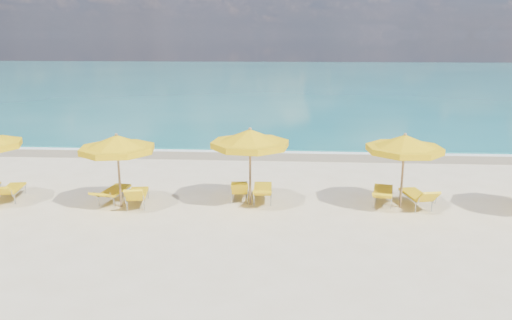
{
  "coord_description": "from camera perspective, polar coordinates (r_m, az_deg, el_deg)",
  "views": [
    {
      "loc": [
        1.11,
        -15.19,
        5.4
      ],
      "look_at": [
        0.0,
        1.5,
        1.2
      ],
      "focal_mm": 35.0,
      "sensor_mm": 36.0,
      "label": 1
    }
  ],
  "objects": [
    {
      "name": "ground_plane",
      "position": [
        16.15,
        -0.35,
        -5.43
      ],
      "size": [
        120.0,
        120.0,
        0.0
      ],
      "primitive_type": "plane",
      "color": "beige"
    },
    {
      "name": "ocean",
      "position": [
        63.43,
        2.82,
        9.19
      ],
      "size": [
        120.0,
        80.0,
        0.3
      ],
      "primitive_type": "cube",
      "color": "#146C70",
      "rests_on": "ground"
    },
    {
      "name": "wet_sand_band",
      "position": [
        23.25,
        0.96,
        0.66
      ],
      "size": [
        120.0,
        2.6,
        0.01
      ],
      "primitive_type": "cube",
      "color": "tan",
      "rests_on": "ground"
    },
    {
      "name": "foam_line",
      "position": [
        24.03,
        1.06,
        1.11
      ],
      "size": [
        120.0,
        1.2,
        0.03
      ],
      "primitive_type": "cube",
      "color": "white",
      "rests_on": "ground"
    },
    {
      "name": "whitecap_near",
      "position": [
        33.4,
        -8.57,
        4.63
      ],
      "size": [
        14.0,
        0.36,
        0.05
      ],
      "primitive_type": "cube",
      "color": "white",
      "rests_on": "ground"
    },
    {
      "name": "whitecap_far",
      "position": [
        40.15,
        13.72,
        5.96
      ],
      "size": [
        18.0,
        0.3,
        0.05
      ],
      "primitive_type": "cube",
      "color": "white",
      "rests_on": "ground"
    },
    {
      "name": "umbrella_2",
      "position": [
        16.22,
        -15.6,
        1.73
      ],
      "size": [
        2.86,
        2.86,
        2.43
      ],
      "rotation": [
        0.0,
        0.0,
        -0.22
      ],
      "color": "#9C784E",
      "rests_on": "ground"
    },
    {
      "name": "umbrella_3",
      "position": [
        15.82,
        -0.69,
        2.4
      ],
      "size": [
        3.1,
        3.1,
        2.57
      ],
      "rotation": [
        0.0,
        0.0,
        0.26
      ],
      "color": "#9C784E",
      "rests_on": "ground"
    },
    {
      "name": "umbrella_4",
      "position": [
        16.24,
        16.62,
        1.74
      ],
      "size": [
        3.05,
        3.05,
        2.45
      ],
      "rotation": [
        0.0,
        0.0,
        -0.32
      ],
      "color": "#9C784E",
      "rests_on": "ground"
    },
    {
      "name": "lounger_1_right",
      "position": [
        18.78,
        -26.13,
        -3.44
      ],
      "size": [
        0.86,
        1.77,
        0.75
      ],
      "rotation": [
        0.0,
        0.0,
        0.18
      ],
      "color": "#A5A8AD",
      "rests_on": "ground"
    },
    {
      "name": "lounger_2_left",
      "position": [
        17.28,
        -15.91,
        -3.92
      ],
      "size": [
        0.83,
        1.91,
        0.67
      ],
      "rotation": [
        0.0,
        0.0,
        -0.13
      ],
      "color": "#A5A8AD",
      "rests_on": "ground"
    },
    {
      "name": "lounger_2_right",
      "position": [
        16.73,
        -13.37,
        -4.33
      ],
      "size": [
        0.88,
        1.81,
        0.85
      ],
      "rotation": [
        0.0,
        0.0,
        0.17
      ],
      "color": "#A5A8AD",
      "rests_on": "ground"
    },
    {
      "name": "lounger_3_left",
      "position": [
        16.94,
        -1.92,
        -3.73
      ],
      "size": [
        0.75,
        1.72,
        0.83
      ],
      "rotation": [
        0.0,
        0.0,
        0.11
      ],
      "color": "#A5A8AD",
      "rests_on": "ground"
    },
    {
      "name": "lounger_3_right",
      "position": [
        16.76,
        0.78,
        -3.89
      ],
      "size": [
        0.68,
        1.93,
        0.71
      ],
      "rotation": [
        0.0,
        0.0,
        0.04
      ],
      "color": "#A5A8AD",
      "rests_on": "ground"
    },
    {
      "name": "lounger_4_left",
      "position": [
        17.0,
        14.27,
        -4.07
      ],
      "size": [
        1.01,
        2.03,
        0.71
      ],
      "rotation": [
        0.0,
        0.0,
        -0.21
      ],
      "color": "#A5A8AD",
      "rests_on": "ground"
    },
    {
      "name": "lounger_4_right",
      "position": [
        16.99,
        17.82,
        -4.34
      ],
      "size": [
        0.94,
        1.86,
        0.83
      ],
      "rotation": [
        0.0,
        0.0,
        0.2
      ],
      "color": "#A5A8AD",
      "rests_on": "ground"
    }
  ]
}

